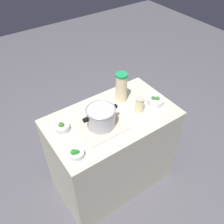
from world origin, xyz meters
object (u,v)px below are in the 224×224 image
cooking_pot (101,117)px  lemonade_pitcher (121,87)px  broccoli_bowl_center (76,154)px  broccoli_bowl_front (155,101)px  broccoli_bowl_back (62,127)px  mason_jar (140,105)px

cooking_pot → lemonade_pitcher: 0.35m
cooking_pot → broccoli_bowl_center: cooking_pot is taller
cooking_pot → broccoli_bowl_front: (-0.51, 0.04, -0.06)m
cooking_pot → broccoli_bowl_back: size_ratio=2.59×
cooking_pot → lemonade_pitcher: (-0.31, -0.16, 0.04)m
lemonade_pitcher → mason_jar: bearing=100.8°
lemonade_pitcher → broccoli_bowl_front: 0.31m
broccoli_bowl_front → broccoli_bowl_back: (0.78, -0.17, 0.00)m
cooking_pot → broccoli_bowl_back: bearing=-25.6°
cooking_pot → broccoli_bowl_back: cooking_pot is taller
broccoli_bowl_center → broccoli_bowl_back: broccoli_bowl_back is taller
lemonade_pitcher → mason_jar: size_ratio=2.08×
broccoli_bowl_center → broccoli_bowl_back: (-0.03, -0.28, 0.00)m
broccoli_bowl_center → mason_jar: bearing=-169.7°
cooking_pot → broccoli_bowl_front: cooking_pot is taller
cooking_pot → mason_jar: cooking_pot is taller
broccoli_bowl_center → broccoli_bowl_front: bearing=-172.3°
broccoli_bowl_front → broccoli_bowl_back: size_ratio=1.23×
mason_jar → broccoli_bowl_center: size_ratio=1.23×
mason_jar → lemonade_pitcher: bearing=-79.2°
lemonade_pitcher → broccoli_bowl_front: size_ratio=1.88×
broccoli_bowl_center → cooking_pot: bearing=-153.1°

